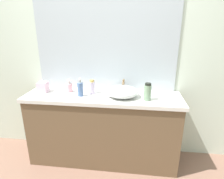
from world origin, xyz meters
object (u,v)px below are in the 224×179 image
perfume_bottle (92,87)px  tissue_box (43,87)px  soap_dispenser (69,87)px  spray_can (80,89)px  sink_basin (122,92)px  lotion_bottle (148,92)px

perfume_bottle → tissue_box: bearing=-177.9°
soap_dispenser → tissue_box: size_ratio=0.99×
soap_dispenser → spray_can: 0.21m
sink_basin → perfume_bottle: bearing=170.4°
sink_basin → tissue_box: (-0.94, 0.04, 0.01)m
sink_basin → soap_dispenser: bearing=172.2°
soap_dispenser → lotion_bottle: 0.92m
spray_can → tissue_box: bearing=171.1°
lotion_bottle → perfume_bottle: (-0.63, 0.13, -0.01)m
tissue_box → spray_can: bearing=-8.9°
soap_dispenser → perfume_bottle: perfume_bottle is taller
perfume_bottle → lotion_bottle: bearing=-11.7°
lotion_bottle → spray_can: size_ratio=0.91×
soap_dispenser → perfume_bottle: bearing=-5.6°
soap_dispenser → spray_can: bearing=-36.1°
sink_basin → perfume_bottle: (-0.35, 0.06, 0.02)m
soap_dispenser → sink_basin: bearing=-7.8°
tissue_box → perfume_bottle: bearing=2.1°
lotion_bottle → spray_can: spray_can is taller
sink_basin → tissue_box: tissue_box is taller
lotion_bottle → tissue_box: size_ratio=1.18×
lotion_bottle → tissue_box: bearing=174.9°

